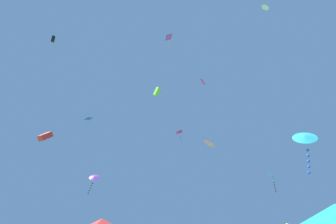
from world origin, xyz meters
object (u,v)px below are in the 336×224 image
(kite_cyan_diamond, at_px, (273,177))
(kite_white_delta, at_px, (265,7))
(kite_red_box, at_px, (45,136))
(kite_purple_diamond, at_px, (169,38))
(kite_black_box, at_px, (53,39))
(kite_blue_diamond, at_px, (88,119))
(kite_cyan_delta, at_px, (305,138))
(kite_lime_box, at_px, (157,92))
(kite_magenta_diamond, at_px, (203,82))
(kite_purple_delta, at_px, (94,178))
(kite_magenta_box, at_px, (179,132))
(kite_pink_delta, at_px, (210,143))

(kite_cyan_diamond, height_order, kite_white_delta, kite_white_delta)
(kite_red_box, height_order, kite_purple_diamond, kite_purple_diamond)
(kite_red_box, height_order, kite_black_box, kite_black_box)
(kite_blue_diamond, height_order, kite_cyan_delta, kite_blue_diamond)
(kite_blue_diamond, height_order, kite_cyan_diamond, kite_blue_diamond)
(kite_lime_box, distance_m, kite_magenta_diamond, 6.06)
(kite_cyan_delta, distance_m, kite_white_delta, 16.69)
(kite_red_box, distance_m, kite_purple_delta, 12.72)
(kite_red_box, height_order, kite_magenta_box, kite_magenta_box)
(kite_red_box, bearing_deg, kite_lime_box, 13.02)
(kite_magenta_box, bearing_deg, kite_purple_delta, -170.68)
(kite_lime_box, distance_m, kite_purple_diamond, 7.97)
(kite_cyan_delta, xyz_separation_m, kite_pink_delta, (-4.80, 10.75, 4.40))
(kite_purple_diamond, height_order, kite_purple_delta, kite_purple_diamond)
(kite_magenta_diamond, xyz_separation_m, kite_pink_delta, (0.42, 2.81, -7.21))
(kite_purple_diamond, xyz_separation_m, kite_pink_delta, (4.79, 4.48, -13.68))
(kite_purple_diamond, height_order, kite_black_box, kite_purple_diamond)
(kite_purple_delta, bearing_deg, kite_blue_diamond, 152.16)
(kite_lime_box, xyz_separation_m, kite_blue_diamond, (-13.56, 12.00, 3.10))
(kite_magenta_diamond, height_order, kite_purple_delta, kite_magenta_diamond)
(kite_cyan_diamond, bearing_deg, kite_white_delta, -101.84)
(kite_lime_box, bearing_deg, kite_black_box, -135.75)
(kite_cyan_delta, bearing_deg, kite_magenta_box, 111.65)
(kite_purple_diamond, relative_size, kite_cyan_delta, 0.59)
(kite_cyan_diamond, bearing_deg, kite_lime_box, -148.26)
(kite_cyan_delta, bearing_deg, kite_red_box, 165.13)
(kite_magenta_diamond, height_order, kite_cyan_diamond, kite_magenta_diamond)
(kite_cyan_diamond, bearing_deg, kite_pink_delta, -141.88)
(kite_blue_diamond, bearing_deg, kite_purple_diamond, -43.12)
(kite_cyan_delta, bearing_deg, kite_black_box, -178.78)
(kite_lime_box, relative_size, kite_purple_diamond, 0.62)
(kite_magenta_diamond, height_order, kite_white_delta, kite_white_delta)
(kite_purple_diamond, bearing_deg, kite_blue_diamond, 136.88)
(kite_red_box, distance_m, kite_cyan_delta, 23.21)
(kite_purple_diamond, distance_m, kite_blue_diamond, 21.21)
(kite_black_box, bearing_deg, kite_blue_diamond, 102.02)
(kite_purple_diamond, distance_m, kite_black_box, 14.79)
(kite_purple_delta, bearing_deg, kite_cyan_delta, -41.28)
(kite_cyan_delta, bearing_deg, kite_cyan_diamond, 74.68)
(kite_magenta_diamond, bearing_deg, kite_blue_diamond, 147.33)
(kite_magenta_diamond, height_order, kite_purple_diamond, kite_purple_diamond)
(kite_lime_box, xyz_separation_m, kite_purple_delta, (-9.96, 10.10, -8.11))
(kite_black_box, bearing_deg, kite_white_delta, 4.19)
(kite_lime_box, xyz_separation_m, kite_cyan_delta, (11.17, -8.45, -10.58))
(kite_black_box, xyz_separation_m, kite_pink_delta, (15.49, 11.18, -5.98))
(kite_purple_delta, distance_m, kite_black_box, 20.58)
(kite_red_box, relative_size, kite_purple_diamond, 0.80)
(kite_magenta_box, relative_size, kite_pink_delta, 1.84)
(kite_pink_delta, bearing_deg, kite_blue_diamond, 154.04)
(kite_purple_delta, relative_size, kite_pink_delta, 1.98)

